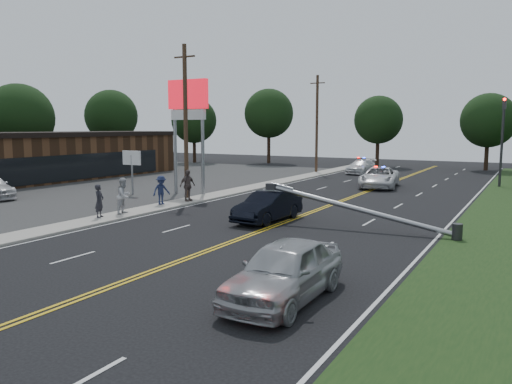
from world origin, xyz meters
The scene contains 25 objects.
ground centered at (0.00, 0.00, 0.00)m, with size 120.00×120.00×0.00m, color black.
parking_lot centered at (-20.00, 10.00, 0.01)m, with size 25.00×60.00×0.01m, color #2D2D2D.
sidewalk centered at (-8.40, 10.00, 0.06)m, with size 1.80×70.00×0.12m, color #A09B91.
centerline_yellow centered at (0.00, 10.00, 0.01)m, with size 0.36×80.00×0.00m, color gold.
pharmacy_building centered at (-27.99, 14.00, 2.20)m, with size 8.40×30.40×4.30m.
pylon_sign centered at (-10.50, 14.00, 6.00)m, with size 3.20×0.35×8.00m.
small_sign centered at (-14.00, 12.00, 2.33)m, with size 1.60×0.14×3.10m.
traffic_signal centered at (8.30, 30.00, 4.21)m, with size 0.28×0.41×7.05m.
fallen_streetlight centered at (4.19, 8.00, 0.92)m, with size 9.36×0.44×1.91m.
utility_pole_mid centered at (-9.20, 12.00, 5.08)m, with size 1.60×0.28×10.00m.
utility_pole_far centered at (-9.20, 34.00, 5.08)m, with size 1.60×0.28×10.00m.
tree_2 centered at (-37.03, 19.71, 5.70)m, with size 7.17×7.17×9.30m.
tree_3 centered at (-35.80, 31.59, 6.11)m, with size 6.47×6.47×9.35m.
tree_4 centered at (-29.47, 40.22, 5.61)m, with size 6.03×6.03×8.64m.
tree_5 centered at (-20.28, 44.26, 6.52)m, with size 6.43×6.43×9.74m.
tree_6 centered at (-6.08, 45.52, 5.60)m, with size 5.74×5.74×8.48m.
tree_7 centered at (5.89, 46.19, 5.46)m, with size 5.92×5.92×8.43m.
crashed_sedan centered at (-0.88, 7.80, 0.75)m, with size 1.59×4.57×1.50m, color black.
waiting_sedan centered at (5.02, -2.23, 0.83)m, with size 1.97×4.90×1.67m, color #A0A3A8.
emergency_a centered at (0.05, 24.74, 0.80)m, with size 2.66×5.78×1.61m, color silver.
emergency_b centered at (-4.88, 35.50, 0.70)m, with size 1.96×4.83×1.40m, color silver.
bystander_a centered at (-8.63, 3.91, 0.97)m, with size 0.62×0.41×1.71m, color #232229.
bystander_b centered at (-8.35, 5.39, 1.09)m, with size 0.94×0.73×1.94m, color #B9B8BE.
bystander_c centered at (-8.70, 8.84, 0.99)m, with size 1.12×0.64×1.73m, color #1B2445.
bystander_d centered at (-8.15, 10.71, 1.11)m, with size 1.16×0.48×1.98m, color #594B47.
Camera 1 is at (10.88, -14.16, 4.74)m, focal length 35.00 mm.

